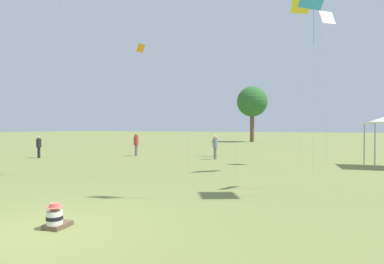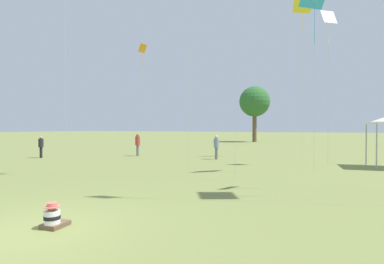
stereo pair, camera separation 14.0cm
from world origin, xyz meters
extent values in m
plane|color=olive|center=(0.00, 0.00, 0.00)|extent=(300.00, 300.00, 0.00)
cube|color=brown|center=(0.13, 0.44, 0.05)|extent=(0.49, 0.57, 0.10)
cylinder|color=white|center=(0.14, 0.35, 0.24)|extent=(0.38, 0.38, 0.28)
cylinder|color=black|center=(0.14, 0.35, 0.24)|extent=(0.39, 0.39, 0.08)
sphere|color=brown|center=(0.14, 0.35, 0.47)|extent=(0.20, 0.20, 0.20)
cylinder|color=#E0665B|center=(0.14, 0.35, 0.47)|extent=(0.34, 0.34, 0.01)
cylinder|color=#E0665B|center=(0.14, 0.35, 0.51)|extent=(0.20, 0.20, 0.09)
cylinder|color=slate|center=(-1.93, 15.31, 0.41)|extent=(0.26, 0.26, 0.82)
cylinder|color=gray|center=(-1.93, 15.31, 1.15)|extent=(0.47, 0.47, 0.65)
sphere|color=#DBAD89|center=(-1.93, 15.31, 1.56)|extent=(0.22, 0.22, 0.22)
cylinder|color=black|center=(-13.79, 10.54, 0.39)|extent=(0.22, 0.22, 0.78)
cylinder|color=#232328|center=(-13.79, 10.54, 1.09)|extent=(0.40, 0.40, 0.62)
sphere|color=tan|center=(-13.79, 10.54, 1.49)|extent=(0.21, 0.21, 0.21)
cylinder|color=slate|center=(-8.36, 14.89, 0.43)|extent=(0.25, 0.25, 0.85)
cylinder|color=#B23833|center=(-8.36, 14.89, 1.19)|extent=(0.45, 0.45, 0.67)
sphere|color=brown|center=(-8.36, 14.89, 1.62)|extent=(0.23, 0.23, 0.23)
cylinder|color=#99999E|center=(7.19, 16.30, 1.22)|extent=(0.07, 0.07, 2.44)
cylinder|color=#99999E|center=(7.51, 14.10, 1.22)|extent=(0.07, 0.07, 2.44)
cube|color=yellow|center=(3.28, 19.39, 11.43)|extent=(1.45, 1.18, 1.32)
cylinder|color=yellow|center=(3.28, 19.39, 10.20)|extent=(0.02, 0.02, 1.49)
cylinder|color=#BCB7A8|center=(3.28, 19.39, 5.72)|extent=(0.01, 0.01, 11.43)
cylinder|color=#BCB7A8|center=(-9.76, 9.28, 6.45)|extent=(0.01, 0.01, 12.90)
cube|color=orange|center=(-11.27, 19.63, 9.85)|extent=(0.56, 0.88, 0.74)
cylinder|color=orange|center=(-11.27, 19.63, 8.76)|extent=(0.02, 0.02, 1.62)
cylinder|color=#BCB7A8|center=(-11.27, 19.63, 4.93)|extent=(0.01, 0.01, 9.85)
cylinder|color=#339EDB|center=(4.67, 11.34, 7.19)|extent=(0.02, 0.02, 1.91)
cylinder|color=#BCB7A8|center=(4.67, 11.34, 4.31)|extent=(0.01, 0.01, 8.61)
cube|color=white|center=(5.18, 14.72, 8.54)|extent=(0.90, 0.85, 0.81)
cylinder|color=white|center=(5.18, 14.72, 7.59)|extent=(0.02, 0.02, 1.29)
cylinder|color=#BCB7A8|center=(5.18, 14.72, 4.27)|extent=(0.01, 0.01, 8.53)
cylinder|color=brown|center=(-6.15, 42.06, 2.51)|extent=(0.64, 0.64, 5.01)
sphere|color=#2D662D|center=(-6.15, 42.06, 6.32)|extent=(4.74, 4.74, 4.74)
camera|label=1|loc=(5.65, -4.19, 2.20)|focal=28.00mm
camera|label=2|loc=(5.78, -4.13, 2.20)|focal=28.00mm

